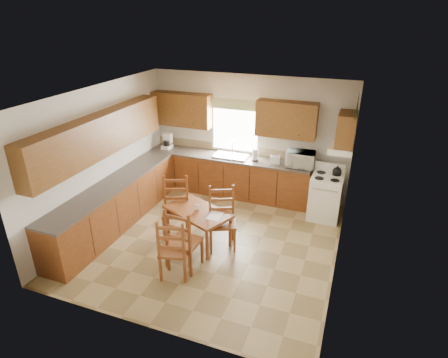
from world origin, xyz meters
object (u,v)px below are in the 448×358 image
(stove, at_px, (325,198))
(chair_near_left, at_px, (185,238))
(chair_far_left, at_px, (222,220))
(microwave, at_px, (300,159))
(chair_far_right, at_px, (176,209))
(chair_near_right, at_px, (174,247))
(dining_table, at_px, (198,226))

(stove, xyz_separation_m, chair_near_left, (-1.95, -2.48, 0.12))
(chair_near_left, relative_size, chair_far_left, 1.01)
(microwave, distance_m, chair_far_right, 2.81)
(chair_near_left, xyz_separation_m, chair_far_right, (-0.58, 0.81, 0.00))
(chair_near_right, bearing_deg, stove, -141.12)
(stove, bearing_deg, chair_far_right, -145.47)
(microwave, relative_size, chair_near_left, 0.48)
(microwave, bearing_deg, chair_far_right, -136.88)
(chair_near_left, relative_size, chair_far_right, 0.99)
(stove, height_order, dining_table, stove)
(stove, bearing_deg, chair_near_right, -125.40)
(microwave, xyz_separation_m, chair_far_left, (-0.97, -2.05, -0.52))
(dining_table, height_order, chair_far_right, chair_far_right)
(microwave, relative_size, chair_far_right, 0.48)
(microwave, height_order, dining_table, microwave)
(chair_far_right, bearing_deg, microwave, 24.21)
(dining_table, xyz_separation_m, chair_far_left, (0.48, -0.02, 0.24))
(dining_table, bearing_deg, chair_near_right, -63.18)
(chair_near_left, distance_m, chair_far_left, 0.84)
(chair_far_left, bearing_deg, chair_far_right, 152.76)
(stove, height_order, chair_near_right, chair_near_right)
(stove, relative_size, dining_table, 0.75)
(stove, relative_size, chair_far_left, 0.80)
(stove, relative_size, chair_near_left, 0.80)
(dining_table, distance_m, chair_far_left, 0.54)
(stove, height_order, chair_far_left, chair_far_left)
(stove, xyz_separation_m, chair_far_left, (-1.59, -1.72, 0.11))
(chair_near_left, bearing_deg, microwave, -111.71)
(chair_far_right, bearing_deg, dining_table, -26.04)
(dining_table, bearing_deg, chair_near_left, -57.68)
(chair_near_left, bearing_deg, chair_far_left, -111.97)
(stove, distance_m, dining_table, 2.68)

